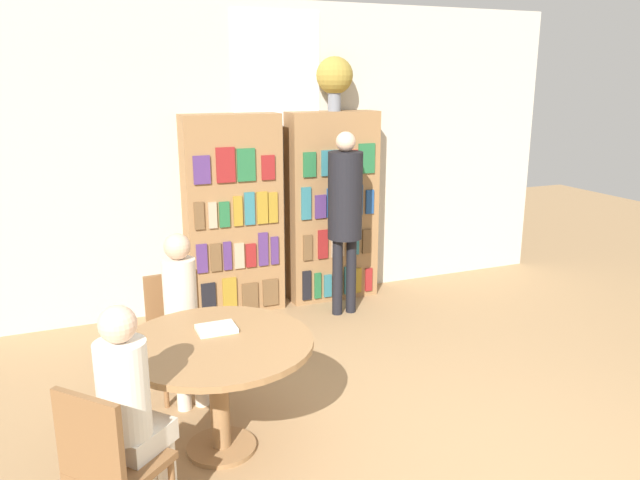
% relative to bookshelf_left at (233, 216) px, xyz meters
% --- Properties ---
extents(wall_back, '(6.40, 0.07, 3.00)m').
position_rel_bookshelf_left_xyz_m(wall_back, '(0.53, 0.19, 0.53)').
color(wall_back, beige).
rests_on(wall_back, ground_plane).
extents(bookshelf_left, '(0.93, 0.34, 1.95)m').
position_rel_bookshelf_left_xyz_m(bookshelf_left, '(0.00, 0.00, 0.00)').
color(bookshelf_left, olive).
rests_on(bookshelf_left, ground_plane).
extents(bookshelf_right, '(0.93, 0.34, 1.95)m').
position_rel_bookshelf_left_xyz_m(bookshelf_right, '(1.05, 0.00, 0.00)').
color(bookshelf_right, olive).
rests_on(bookshelf_right, ground_plane).
extents(flower_vase, '(0.37, 0.37, 0.53)m').
position_rel_bookshelf_left_xyz_m(flower_vase, '(1.07, 0.00, 1.31)').
color(flower_vase, slate).
rests_on(flower_vase, bookshelf_right).
extents(reading_table, '(1.18, 1.18, 0.74)m').
position_rel_bookshelf_left_xyz_m(reading_table, '(-0.75, -2.34, -0.36)').
color(reading_table, olive).
rests_on(reading_table, ground_plane).
extents(chair_near_camera, '(0.56, 0.56, 0.88)m').
position_rel_bookshelf_left_xyz_m(chair_near_camera, '(-1.44, -2.95, -0.49)').
color(chair_near_camera, brown).
rests_on(chair_near_camera, ground_plane).
extents(chair_left_side, '(0.43, 0.43, 0.88)m').
position_rel_bookshelf_left_xyz_m(chair_left_side, '(-0.83, -1.42, -0.49)').
color(chair_left_side, brown).
rests_on(chair_left_side, ground_plane).
extents(seated_reader_left, '(0.26, 0.37, 1.23)m').
position_rel_bookshelf_left_xyz_m(seated_reader_left, '(-0.81, -1.60, -0.28)').
color(seated_reader_left, beige).
rests_on(seated_reader_left, ground_plane).
extents(seated_reader_right, '(0.41, 0.40, 1.23)m').
position_rel_bookshelf_left_xyz_m(seated_reader_right, '(-1.31, -2.83, -0.27)').
color(seated_reader_right, silver).
rests_on(seated_reader_right, ground_plane).
extents(librarian_standing, '(0.33, 0.60, 1.79)m').
position_rel_bookshelf_left_xyz_m(librarian_standing, '(0.97, -0.50, 0.14)').
color(librarian_standing, black).
rests_on(librarian_standing, ground_plane).
extents(open_book_on_table, '(0.24, 0.18, 0.03)m').
position_rel_bookshelf_left_xyz_m(open_book_on_table, '(-0.71, -2.19, -0.21)').
color(open_book_on_table, silver).
rests_on(open_book_on_table, reading_table).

